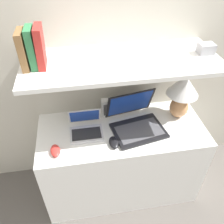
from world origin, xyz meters
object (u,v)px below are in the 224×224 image
computer_mouse (114,142)px  book_brown (23,50)px  laptop_small (86,128)px  router_box (110,107)px  second_mouse (55,151)px  book_red (40,47)px  shelf_gadget (206,49)px  table_lamp (182,92)px  book_green (32,48)px  laptop_large (136,122)px

computer_mouse → book_brown: bearing=157.0°
laptop_small → router_box: (0.20, 0.16, 0.04)m
second_mouse → laptop_small: bearing=36.4°
second_mouse → book_red: size_ratio=0.50×
laptop_small → router_box: laptop_small is taller
router_box → book_brown: size_ratio=0.66×
second_mouse → book_brown: (-0.08, 0.21, 0.61)m
laptop_small → shelf_gadget: (0.79, 0.05, 0.52)m
table_lamp → laptop_small: 0.74m
book_green → laptop_small: bearing=-11.8°
computer_mouse → book_brown: 0.80m
router_box → book_brown: 0.75m
computer_mouse → router_box: router_box is taller
second_mouse → computer_mouse: bearing=1.3°
laptop_small → book_green: book_green is taller
book_red → computer_mouse: bearing=-27.9°
table_lamp → computer_mouse: bearing=-158.1°
laptop_large → book_brown: size_ratio=1.94×
book_red → shelf_gadget: size_ratio=2.43×
laptop_large → book_red: bearing=174.1°
laptop_small → computer_mouse: 0.23m
table_lamp → book_green: 1.04m
book_green → shelf_gadget: book_green is taller
laptop_small → book_red: 0.64m
router_box → shelf_gadget: size_ratio=1.46×
book_brown → book_red: book_red is taller
computer_mouse → router_box: 0.32m
computer_mouse → second_mouse: (-0.39, -0.01, 0.00)m
computer_mouse → table_lamp: bearing=21.9°
table_lamp → book_red: bearing=-179.1°
table_lamp → router_box: size_ratio=2.53×
book_red → shelf_gadget: book_red is taller
book_red → shelf_gadget: bearing=0.0°
table_lamp → laptop_large: table_lamp is taller
router_box → book_red: bearing=-164.4°
laptop_large → book_red: size_ratio=1.77×
book_red → book_green: bearing=180.0°
table_lamp → book_green: (-0.96, -0.01, 0.41)m
second_mouse → book_green: (-0.04, 0.21, 0.62)m
second_mouse → book_green: bearing=100.0°
laptop_large → book_brown: bearing=175.0°
book_brown → computer_mouse: bearing=-23.0°
computer_mouse → book_green: book_green is taller
router_box → table_lamp: bearing=-10.8°
router_box → book_brown: (-0.50, -0.11, 0.56)m
table_lamp → router_box: (-0.51, 0.10, -0.15)m
laptop_small → computer_mouse: bearing=-40.3°
laptop_small → book_brown: book_brown is taller
laptop_small → book_red: book_red is taller
laptop_small → book_green: 0.65m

